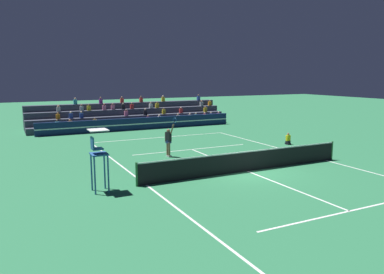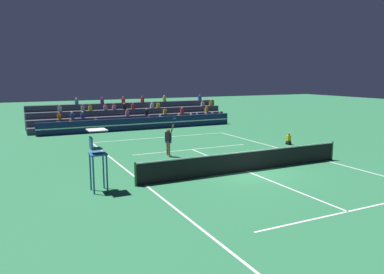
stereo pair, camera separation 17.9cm
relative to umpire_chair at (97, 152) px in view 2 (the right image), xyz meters
name	(u,v)px [view 2 (the right image)]	position (x,y,z in m)	size (l,w,h in m)	color
ground_plane	(247,171)	(7.61, 0.00, -1.72)	(120.00, 120.00, 0.00)	#2D7A4C
court_lines	(247,171)	(7.61, 0.00, -1.71)	(11.10, 23.90, 0.01)	white
tennis_net	(247,161)	(7.61, 0.00, -1.17)	(12.00, 0.10, 1.10)	#2D6B38
sponsor_banner_wall	(142,124)	(7.61, 16.73, -1.17)	(18.00, 0.26, 1.10)	navy
bleacher_stand	(132,117)	(7.62, 19.89, -0.88)	(19.16, 3.80, 2.83)	#383D4C
umpire_chair	(97,152)	(0.00, 0.00, 0.00)	(0.76, 0.84, 2.67)	#285699
ball_kid_courtside	(289,140)	(14.58, 4.97, -1.39)	(0.30, 0.36, 0.84)	black
tennis_player	(169,141)	(5.34, 5.02, -0.73)	(0.44, 0.98, 2.48)	brown
tennis_ball	(159,163)	(4.15, 3.54, -1.68)	(0.07, 0.07, 0.07)	#C6DB33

